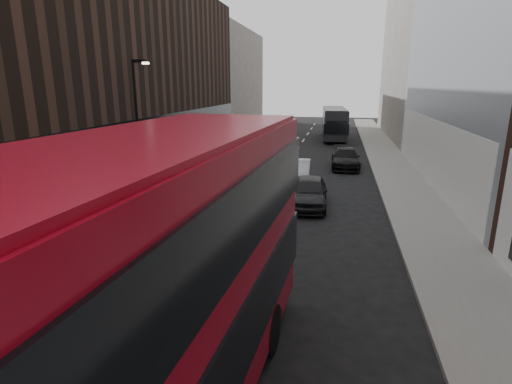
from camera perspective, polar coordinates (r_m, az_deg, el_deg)
The scene contains 12 objects.
sidewalk_right at distance 30.15m, azimuth 18.86°, elevation 3.47°, with size 3.00×80.00×0.15m, color slate.
sidewalk_left at distance 32.09m, azimuth -9.81°, elevation 4.73°, with size 2.00×80.00×0.15m, color slate.
building_modern_block at distance 26.86m, azimuth 30.95°, elevation 22.03°, with size 5.03×22.00×20.00m.
building_victorian at distance 49.13m, azimuth 21.93°, elevation 18.67°, with size 6.50×24.00×21.00m.
building_left_mid at distance 37.57m, azimuth -12.61°, elevation 16.70°, with size 5.00×24.00×14.00m, color black.
building_left_far at distance 58.37m, azimuth -3.46°, elevation 15.84°, with size 5.00×20.00×13.00m, color #68625B.
street_lamp at distance 25.37m, azimuth -16.53°, elevation 10.98°, with size 1.06×0.22×7.00m.
red_bus at distance 5.45m, azimuth -22.49°, elevation -18.90°, with size 3.66×12.64×5.04m.
grey_bus at distance 44.40m, azimuth 11.09°, elevation 9.71°, with size 3.03×10.33×3.30m.
car_a at distance 19.45m, azimuth 7.58°, elevation 0.05°, with size 1.72×4.28×1.46m, color black.
car_b at distance 23.02m, azimuth 5.66°, elevation 2.58°, with size 1.64×4.69×1.54m, color gray.
car_c at distance 29.07m, azimuth 12.65°, elevation 4.74°, with size 1.93×4.75×1.38m, color black.
Camera 1 is at (3.66, -4.36, 5.75)m, focal length 28.00 mm.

